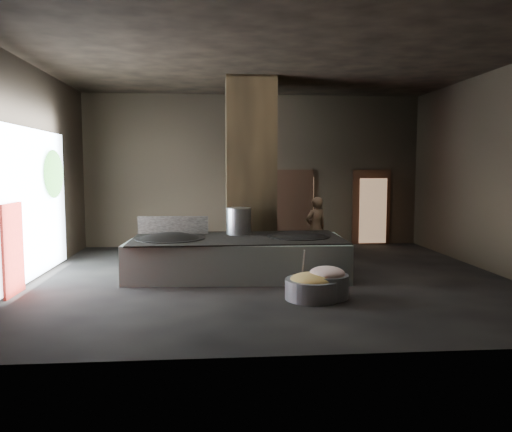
{
  "coord_description": "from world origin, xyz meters",
  "views": [
    {
      "loc": [
        -1.18,
        -10.46,
        2.33
      ],
      "look_at": [
        -0.25,
        0.77,
        1.25
      ],
      "focal_mm": 35.0,
      "sensor_mm": 36.0,
      "label": 1
    }
  ],
  "objects": [
    {
      "name": "meat_basin",
      "position": [
        0.82,
        -1.77,
        0.21
      ],
      "size": [
        0.79,
        0.79,
        0.42
      ],
      "primitive_type": "cylinder",
      "rotation": [
        0.0,
        0.0,
        0.03
      ],
      "color": "slate",
      "rests_on": "ground"
    },
    {
      "name": "back_wall",
      "position": [
        0.0,
        4.55,
        2.25
      ],
      "size": [
        10.0,
        0.1,
        4.5
      ],
      "primitive_type": "cube",
      "color": "black",
      "rests_on": "ground"
    },
    {
      "name": "splash_guard",
      "position": [
        -2.15,
        1.05,
        1.03
      ],
      "size": [
        1.61,
        0.16,
        0.4
      ],
      "primitive_type": "cube",
      "rotation": [
        0.0,
        0.0,
        -0.06
      ],
      "color": "black",
      "rests_on": "hearth_platform"
    },
    {
      "name": "wok_right_rim",
      "position": [
        0.65,
        0.35,
        0.82
      ],
      "size": [
        1.39,
        1.39,
        0.05
      ],
      "primitive_type": "cylinder",
      "color": "black",
      "rests_on": "hearth_platform"
    },
    {
      "name": "left_opening",
      "position": [
        -4.95,
        0.2,
        1.6
      ],
      "size": [
        0.04,
        4.2,
        3.1
      ],
      "primitive_type": "cube",
      "color": "white",
      "rests_on": "ground"
    },
    {
      "name": "pavilion_sliver",
      "position": [
        -4.88,
        -1.1,
        0.85
      ],
      "size": [
        0.05,
        0.9,
        1.7
      ],
      "primitive_type": "cube",
      "color": "maroon",
      "rests_on": "ground"
    },
    {
      "name": "stock_pot",
      "position": [
        -0.65,
        0.85,
        1.13
      ],
      "size": [
        0.56,
        0.56,
        0.6
      ],
      "primitive_type": "cylinder",
      "color": "#989B9F",
      "rests_on": "hearth_platform"
    },
    {
      "name": "front_wall",
      "position": [
        0.0,
        -4.55,
        2.25
      ],
      "size": [
        10.0,
        0.1,
        4.5
      ],
      "primitive_type": "cube",
      "color": "black",
      "rests_on": "ground"
    },
    {
      "name": "right_wall",
      "position": [
        5.05,
        0.0,
        2.25
      ],
      "size": [
        0.1,
        9.0,
        4.5
      ],
      "primitive_type": "cube",
      "color": "black",
      "rests_on": "ground"
    },
    {
      "name": "cook",
      "position": [
        1.4,
        2.07,
        0.8
      ],
      "size": [
        0.68,
        0.57,
        1.6
      ],
      "primitive_type": "imported",
      "rotation": [
        0.0,
        0.0,
        3.53
      ],
      "color": "brown",
      "rests_on": "ground"
    },
    {
      "name": "wok_left",
      "position": [
        -2.15,
        0.25,
        0.75
      ],
      "size": [
        1.46,
        1.46,
        0.4
      ],
      "primitive_type": "ellipsoid",
      "color": "black",
      "rests_on": "hearth_platform"
    },
    {
      "name": "doorway_far_glow",
      "position": [
        3.58,
        4.19,
        1.05
      ],
      "size": [
        0.83,
        0.04,
        1.96
      ],
      "primitive_type": "cube",
      "color": "#8C6647",
      "rests_on": "ground"
    },
    {
      "name": "floor",
      "position": [
        0.0,
        0.0,
        -0.05
      ],
      "size": [
        10.0,
        9.0,
        0.1
      ],
      "primitive_type": "cube",
      "color": "black",
      "rests_on": "ground"
    },
    {
      "name": "doorway_near",
      "position": [
        1.2,
        4.45,
        1.1
      ],
      "size": [
        1.18,
        0.08,
        2.38
      ],
      "primitive_type": "cube",
      "color": "black",
      "rests_on": "ground"
    },
    {
      "name": "doorway_near_glow",
      "position": [
        1.37,
        4.44,
        1.05
      ],
      "size": [
        0.86,
        0.04,
        2.05
      ],
      "primitive_type": "cube",
      "color": "#8C6647",
      "rests_on": "ground"
    },
    {
      "name": "veg_basin",
      "position": [
        0.54,
        -1.84,
        0.18
      ],
      "size": [
        1.28,
        1.28,
        0.36
      ],
      "primitive_type": "cylinder",
      "rotation": [
        0.0,
        0.0,
        0.4
      ],
      "color": "slate",
      "rests_on": "ground"
    },
    {
      "name": "doorway_far",
      "position": [
        3.6,
        4.45,
        1.1
      ],
      "size": [
        1.18,
        0.08,
        2.38
      ],
      "primitive_type": "cube",
      "color": "black",
      "rests_on": "ground"
    },
    {
      "name": "ceiling",
      "position": [
        0.0,
        0.0,
        4.55
      ],
      "size": [
        10.0,
        9.0,
        0.1
      ],
      "primitive_type": "cube",
      "color": "black",
      "rests_on": "back_wall"
    },
    {
      "name": "veg_fill",
      "position": [
        0.54,
        -1.84,
        0.35
      ],
      "size": [
        0.8,
        0.8,
        0.25
      ],
      "primitive_type": "ellipsoid",
      "color": "#9FAC53",
      "rests_on": "veg_basin"
    },
    {
      "name": "hearth_platform",
      "position": [
        -0.7,
        0.3,
        0.4
      ],
      "size": [
        4.75,
        2.5,
        0.8
      ],
      "primitive_type": "cube",
      "rotation": [
        0.0,
        0.0,
        -0.06
      ],
      "color": "silver",
      "rests_on": "ground"
    },
    {
      "name": "ladle",
      "position": [
        0.39,
        -1.69,
        0.55
      ],
      "size": [
        0.04,
        0.39,
        0.69
      ],
      "primitive_type": "cylinder",
      "rotation": [
        0.49,
        0.0,
        -0.04
      ],
      "color": "#989B9F",
      "rests_on": "veg_basin"
    },
    {
      "name": "meat_fill",
      "position": [
        0.82,
        -1.77,
        0.45
      ],
      "size": [
        0.64,
        0.64,
        0.24
      ],
      "primitive_type": "ellipsoid",
      "color": "tan",
      "rests_on": "meat_basin"
    },
    {
      "name": "wok_right",
      "position": [
        0.65,
        0.35,
        0.75
      ],
      "size": [
        1.36,
        1.36,
        0.38
      ],
      "primitive_type": "ellipsoid",
      "color": "black",
      "rests_on": "hearth_platform"
    },
    {
      "name": "wok_left_rim",
      "position": [
        -2.15,
        0.25,
        0.82
      ],
      "size": [
        1.49,
        1.49,
        0.05
      ],
      "primitive_type": "cylinder",
      "color": "black",
      "rests_on": "hearth_platform"
    },
    {
      "name": "platform_cap",
      "position": [
        -0.7,
        0.3,
        0.82
      ],
      "size": [
        4.52,
        2.17,
        0.03
      ],
      "primitive_type": "cube",
      "color": "black",
      "rests_on": "hearth_platform"
    },
    {
      "name": "tree_silhouette",
      "position": [
        -4.85,
        1.3,
        2.2
      ],
      "size": [
        0.28,
        1.1,
        1.1
      ],
      "primitive_type": "ellipsoid",
      "color": "#194714",
      "rests_on": "left_opening"
    },
    {
      "name": "pillar",
      "position": [
        -0.3,
        1.9,
        2.25
      ],
      "size": [
        1.2,
        1.2,
        4.5
      ],
      "primitive_type": "cube",
      "color": "black",
      "rests_on": "ground"
    },
    {
      "name": "left_wall",
      "position": [
        -5.05,
        0.0,
        2.25
      ],
      "size": [
        0.1,
        9.0,
        4.5
      ],
      "primitive_type": "cube",
      "color": "black",
      "rests_on": "ground"
    }
  ]
}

